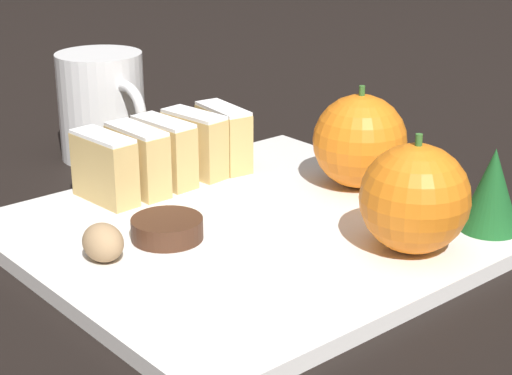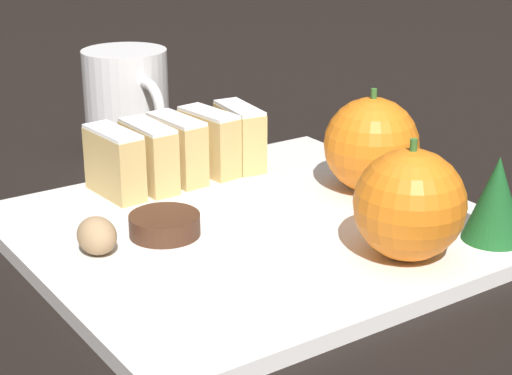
% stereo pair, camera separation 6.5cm
% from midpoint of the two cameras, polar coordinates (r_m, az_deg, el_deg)
% --- Properties ---
extents(ground_plane, '(6.00, 6.00, 0.00)m').
position_cam_midpoint_polar(ground_plane, '(0.66, -2.80, -3.46)').
color(ground_plane, black).
extents(serving_platter, '(0.32, 0.34, 0.01)m').
position_cam_midpoint_polar(serving_platter, '(0.66, -2.81, -2.99)').
color(serving_platter, white).
rests_on(serving_platter, ground_plane).
extents(stollen_slice_front, '(0.06, 0.03, 0.06)m').
position_cam_midpoint_polar(stollen_slice_front, '(0.71, -12.66, 1.24)').
color(stollen_slice_front, tan).
rests_on(stollen_slice_front, serving_platter).
extents(stollen_slice_second, '(0.06, 0.03, 0.06)m').
position_cam_midpoint_polar(stollen_slice_second, '(0.72, -10.44, 1.77)').
color(stollen_slice_second, tan).
rests_on(stollen_slice_second, serving_platter).
extents(stollen_slice_third, '(0.06, 0.03, 0.06)m').
position_cam_midpoint_polar(stollen_slice_third, '(0.74, -8.50, 2.37)').
color(stollen_slice_third, tan).
rests_on(stollen_slice_third, serving_platter).
extents(stollen_slice_fourth, '(0.06, 0.03, 0.06)m').
position_cam_midpoint_polar(stollen_slice_fourth, '(0.76, -6.56, 2.89)').
color(stollen_slice_fourth, tan).
rests_on(stollen_slice_fourth, serving_platter).
extents(stollen_slice_fifth, '(0.06, 0.03, 0.06)m').
position_cam_midpoint_polar(stollen_slice_fifth, '(0.78, -4.57, 3.33)').
color(stollen_slice_fifth, tan).
rests_on(stollen_slice_fifth, serving_platter).
extents(orange_near, '(0.08, 0.08, 0.09)m').
position_cam_midpoint_polar(orange_near, '(0.60, 7.55, -0.79)').
color(orange_near, orange).
rests_on(orange_near, serving_platter).
extents(orange_far, '(0.08, 0.08, 0.09)m').
position_cam_midpoint_polar(orange_far, '(0.72, 4.41, 3.06)').
color(orange_far, orange).
rests_on(orange_far, serving_platter).
extents(walnut, '(0.03, 0.03, 0.03)m').
position_cam_midpoint_polar(walnut, '(0.61, -13.19, -3.65)').
color(walnut, tan).
rests_on(walnut, serving_platter).
extents(chocolate_cookie, '(0.05, 0.05, 0.02)m').
position_cam_midpoint_polar(chocolate_cookie, '(0.63, -8.86, -2.79)').
color(chocolate_cookie, '#472819').
rests_on(chocolate_cookie, serving_platter).
extents(evergreen_sprig, '(0.05, 0.05, 0.06)m').
position_cam_midpoint_polar(evergreen_sprig, '(0.65, 12.78, -0.19)').
color(evergreen_sprig, '#195623').
rests_on(evergreen_sprig, serving_platter).
extents(coffee_mug, '(0.12, 0.08, 0.10)m').
position_cam_midpoint_polar(coffee_mug, '(0.85, -12.35, 5.30)').
color(coffee_mug, white).
rests_on(coffee_mug, ground_plane).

